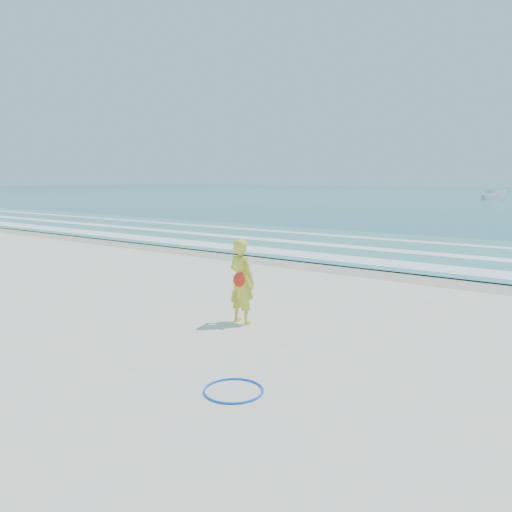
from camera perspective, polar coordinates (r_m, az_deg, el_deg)
The scene contains 9 objects.
ground at distance 9.36m, azimuth -18.07°, elevation -8.74°, with size 400.00×400.00×0.00m, color silver.
wet_sand at distance 16.15m, azimuth 8.75°, elevation -1.13°, with size 400.00×2.40×0.00m, color #B2A893.
shallow at distance 20.67m, azimuth 15.20°, elevation 0.94°, with size 400.00×10.00×0.01m, color #59B7AD.
foam_near at distance 17.30m, azimuth 10.75°, elevation -0.36°, with size 400.00×1.40×0.01m, color white.
foam_mid at distance 19.93m, azimuth 14.36°, elevation 0.71°, with size 400.00×0.90×0.01m, color white.
foam_far at distance 23.00m, azimuth 17.45°, elevation 1.62°, with size 400.00×0.60×0.01m, color white.
hoop at distance 6.75m, azimuth -2.59°, elevation -15.10°, with size 0.80×0.80×0.03m, color blue.
boat at distance 77.01m, azimuth 25.58°, elevation 6.49°, with size 1.58×4.20×1.62m, color white.
woman at distance 9.53m, azimuth -1.65°, elevation -2.90°, with size 0.64×0.46×1.64m.
Camera 1 is at (7.33, -5.13, 2.74)m, focal length 35.00 mm.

